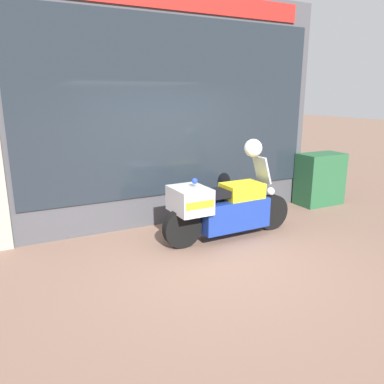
{
  "coord_description": "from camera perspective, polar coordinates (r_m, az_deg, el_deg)",
  "views": [
    {
      "loc": [
        -2.44,
        -4.19,
        2.27
      ],
      "look_at": [
        0.28,
        1.18,
        0.7
      ],
      "focal_mm": 35.0,
      "sensor_mm": 36.0,
      "label": 1
    }
  ],
  "objects": [
    {
      "name": "ground_plane",
      "position": [
        5.35,
        3.06,
        -10.53
      ],
      "size": [
        60.0,
        60.0,
        0.0
      ],
      "primitive_type": "plane",
      "color": "#7A5B4C"
    },
    {
      "name": "shop_building",
      "position": [
        6.53,
        -8.45,
        12.04
      ],
      "size": [
        6.37,
        0.55,
        3.98
      ],
      "color": "#424247",
      "rests_on": "ground"
    },
    {
      "name": "window_display",
      "position": [
        7.02,
        -3.12,
        -0.14
      ],
      "size": [
        5.2,
        0.3,
        2.07
      ],
      "color": "slate",
      "rests_on": "ground"
    },
    {
      "name": "paramedic_motorcycle",
      "position": [
        5.98,
        4.72,
        -2.34
      ],
      "size": [
        2.34,
        0.66,
        1.3
      ],
      "rotation": [
        0.0,
        0.0,
        0.02
      ],
      "color": "black",
      "rests_on": "ground"
    },
    {
      "name": "utility_cabinet",
      "position": [
        8.38,
        18.9,
        1.89
      ],
      "size": [
        0.96,
        0.55,
        1.09
      ],
      "primitive_type": "cube",
      "color": "#235633",
      "rests_on": "ground"
    },
    {
      "name": "white_helmet",
      "position": [
        6.1,
        9.31,
        6.63
      ],
      "size": [
        0.29,
        0.29,
        0.29
      ],
      "primitive_type": "sphere",
      "color": "white",
      "rests_on": "paramedic_motorcycle"
    }
  ]
}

